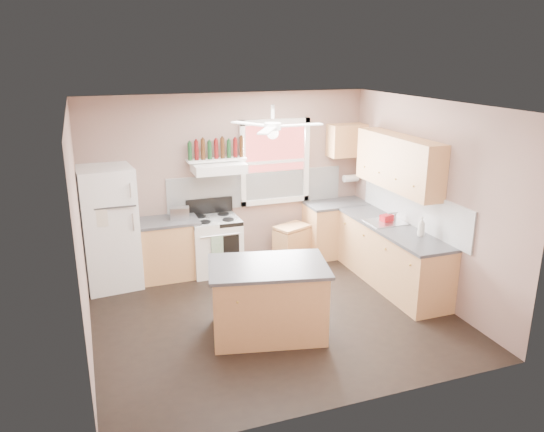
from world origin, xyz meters
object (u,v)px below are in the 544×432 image
object	(u,v)px
stove	(215,245)
island	(268,301)
toaster	(180,213)
refrigerator	(109,228)
cart	(292,245)

from	to	relation	value
stove	island	world-z (taller)	same
toaster	stove	xyz separation A→B (m)	(0.51, -0.03, -0.56)
island	stove	bearing A→B (deg)	106.07
toaster	island	size ratio (longest dim) A/B	0.21
refrigerator	stove	world-z (taller)	refrigerator
toaster	island	xyz separation A→B (m)	(0.64, -2.12, -0.56)
refrigerator	island	world-z (taller)	refrigerator
stove	island	distance (m)	2.10
refrigerator	stove	distance (m)	1.61
toaster	cart	size ratio (longest dim) A/B	0.52
refrigerator	cart	size ratio (longest dim) A/B	3.26
stove	island	xyz separation A→B (m)	(0.13, -2.09, 0.00)
refrigerator	stove	xyz separation A→B (m)	(1.54, -0.01, -0.45)
cart	island	world-z (taller)	island
stove	cart	size ratio (longest dim) A/B	1.59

